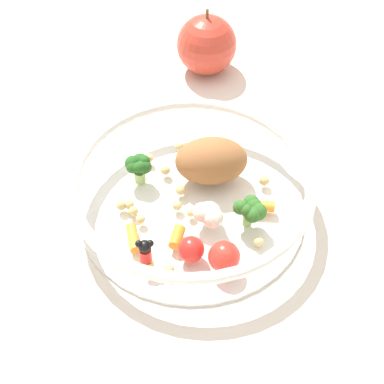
{
  "coord_description": "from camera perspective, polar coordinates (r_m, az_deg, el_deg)",
  "views": [
    {
      "loc": [
        0.15,
        0.38,
        0.47
      ],
      "look_at": [
        0.01,
        0.01,
        0.03
      ],
      "focal_mm": 54.57,
      "sensor_mm": 36.0,
      "label": 1
    }
  ],
  "objects": [
    {
      "name": "ground_plane",
      "position": [
        0.63,
        0.38,
        -0.99
      ],
      "size": [
        2.4,
        2.4,
        0.0
      ],
      "primitive_type": "plane",
      "color": "silver"
    },
    {
      "name": "food_container",
      "position": [
        0.6,
        0.34,
        0.2
      ],
      "size": [
        0.25,
        0.25,
        0.06
      ],
      "color": "white",
      "rests_on": "ground_plane"
    },
    {
      "name": "loose_apple",
      "position": [
        0.78,
        1.44,
        14.2
      ],
      "size": [
        0.08,
        0.08,
        0.09
      ],
      "color": "#BC3828",
      "rests_on": "ground_plane"
    }
  ]
}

